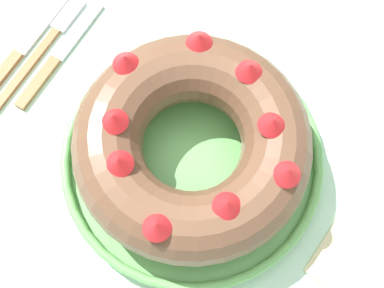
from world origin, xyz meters
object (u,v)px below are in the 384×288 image
Objects in this scene: bundt_cake at (192,144)px; napkin at (376,272)px; serving_dish at (192,159)px; cake_knife at (55,61)px; serving_knife at (17,55)px; fork at (45,46)px.

napkin is at bearing -1.58° from bundt_cake.
napkin is at bearing -1.56° from serving_dish.
cake_knife is (-0.25, 0.03, -0.01)m from serving_dish.
bundt_cake is at bearing -1.22° from serving_knife.
cake_knife is (0.05, 0.02, 0.00)m from serving_knife.
serving_dish is 1.59× the size of fork.
serving_dish is 0.30m from serving_knife.
serving_dish is 0.25m from cake_knife.
bundt_cake is 0.29m from napkin.
bundt_cake is at bearing 62.16° from serving_dish.
serving_knife is 0.06m from cake_knife.
serving_knife reaches higher than fork.
serving_knife is at bearing 178.20° from napkin.
serving_dish is 2.29× the size of napkin.
serving_knife is (-0.03, -0.03, 0.00)m from fork.
serving_dish is 0.28m from fork.
bundt_cake is at bearing -7.28° from fork.
fork is 0.03m from cake_knife.
cake_knife is at bearing 22.19° from serving_knife.
serving_knife is at bearing -165.32° from cake_knife.
fork is at bearing 171.04° from bundt_cake.
fork is at bearing 53.42° from serving_knife.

